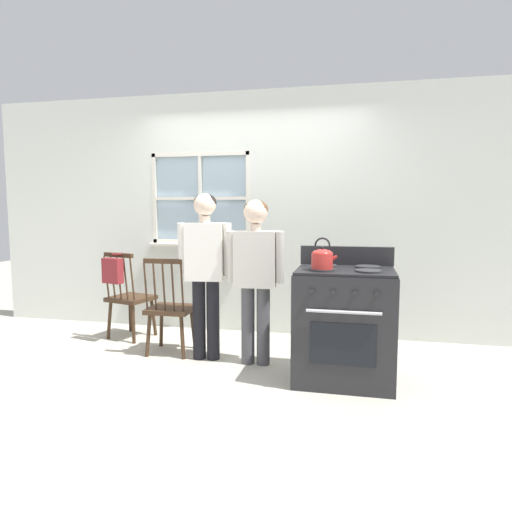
{
  "coord_description": "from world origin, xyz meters",
  "views": [
    {
      "loc": [
        1.15,
        -3.62,
        1.42
      ],
      "look_at": [
        0.3,
        0.21,
        1.0
      ],
      "focal_mm": 32.0,
      "sensor_mm": 36.0,
      "label": 1
    }
  ],
  "objects": [
    {
      "name": "wall_back",
      "position": [
        0.03,
        1.4,
        1.34
      ],
      "size": [
        6.4,
        0.16,
        2.7
      ],
      "color": "silver",
      "rests_on": "ground_plane"
    },
    {
      "name": "person_elderly_left",
      "position": [
        -0.21,
        0.35,
        0.93
      ],
      "size": [
        0.51,
        0.25,
        1.55
      ],
      "rotation": [
        0.0,
        0.0,
        0.11
      ],
      "color": "black",
      "rests_on": "ground_plane"
    },
    {
      "name": "chair_by_window",
      "position": [
        -1.25,
        0.84,
        0.43
      ],
      "size": [
        0.51,
        0.49,
        0.95
      ],
      "rotation": [
        0.0,
        0.0,
        2.88
      ],
      "color": "#3D2819",
      "rests_on": "ground_plane"
    },
    {
      "name": "kettle",
      "position": [
        0.89,
        -0.04,
        1.02
      ],
      "size": [
        0.21,
        0.17,
        0.25
      ],
      "color": "red",
      "rests_on": "stove"
    },
    {
      "name": "ground_plane",
      "position": [
        0.0,
        0.0,
        0.0
      ],
      "size": [
        16.0,
        16.0,
        0.0
      ],
      "primitive_type": "plane",
      "color": "#B2AD9E"
    },
    {
      "name": "potted_plant",
      "position": [
        -0.55,
        1.31,
        1.07
      ],
      "size": [
        0.16,
        0.16,
        0.27
      ],
      "color": "#935B3D",
      "rests_on": "wall_back"
    },
    {
      "name": "stove",
      "position": [
        1.06,
        0.09,
        0.47
      ],
      "size": [
        0.79,
        0.68,
        1.08
      ],
      "color": "#232326",
      "rests_on": "ground_plane"
    },
    {
      "name": "person_teen_center",
      "position": [
        0.27,
        0.31,
        0.91
      ],
      "size": [
        0.52,
        0.23,
        1.49
      ],
      "rotation": [
        0.0,
        0.0,
        0.03
      ],
      "color": "#4C4C51",
      "rests_on": "ground_plane"
    },
    {
      "name": "handbag",
      "position": [
        -1.31,
        0.62,
        0.77
      ],
      "size": [
        0.24,
        0.22,
        0.31
      ],
      "color": "maroon",
      "rests_on": "chair_by_window"
    },
    {
      "name": "chair_near_wall",
      "position": [
        -0.61,
        0.44,
        0.43
      ],
      "size": [
        0.43,
        0.42,
        0.95
      ],
      "rotation": [
        0.0,
        0.0,
        -3.11
      ],
      "color": "#3D2819",
      "rests_on": "ground_plane"
    }
  ]
}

